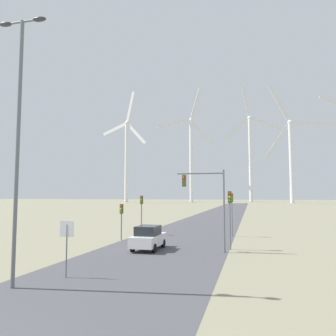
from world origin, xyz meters
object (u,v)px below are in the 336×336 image
Objects in this scene: wind_turbine_far_left at (127,153)px; wind_turbine_left at (191,151)px; stop_sign_near at (67,238)px; wind_turbine_center at (250,150)px; traffic_light_post_near_left at (121,214)px; traffic_light_post_near_right at (230,207)px; wind_turbine_right at (291,151)px; traffic_light_post_mid_left at (141,206)px; streetlamp at (19,122)px; traffic_light_mast_overhead at (208,194)px; car_approaching at (148,238)px; traffic_light_post_mid_right at (232,205)px.

wind_turbine_far_left is 0.87× the size of wind_turbine_left.
wind_turbine_center reaches higher than stop_sign_near.
wind_turbine_far_left is at bearing 111.39° from traffic_light_post_near_left.
wind_turbine_right is at bearing 81.86° from traffic_light_post_near_right.
wind_turbine_left is at bearing 98.46° from traffic_light_post_mid_left.
wind_turbine_far_left reaches higher than wind_turbine_right.
traffic_light_post_mid_left is 176.84m from wind_turbine_left.
stop_sign_near is 0.04× the size of wind_turbine_left.
traffic_light_post_near_left is at bearing -96.37° from traffic_light_post_mid_left.
wind_turbine_far_left is 42.99m from wind_turbine_left.
traffic_light_post_near_right reaches higher than stop_sign_near.
wind_turbine_right reaches higher than streetlamp.
streetlamp is 4.43× the size of stop_sign_near.
wind_turbine_center reaches higher than traffic_light_mast_overhead.
wind_turbine_left is (-25.16, 176.84, 30.02)m from traffic_light_post_near_left.
stop_sign_near is at bearing -99.11° from car_approaching.
wind_turbine_right is (22.04, 154.09, 23.70)m from traffic_light_post_near_right.
car_approaching is (-5.81, -9.61, -2.28)m from traffic_light_post_mid_right.
traffic_light_post_near_right is 0.06× the size of wind_turbine_left.
traffic_light_post_near_right reaches higher than traffic_light_post_mid_right.
traffic_light_post_mid_right is 0.06× the size of wind_turbine_center.
streetlamp is 170.99m from wind_turbine_right.
wind_turbine_left is (-27.79, 190.52, 30.48)m from stop_sign_near.
car_approaching is (-6.12, -1.54, -2.36)m from traffic_light_post_near_right.
traffic_light_post_near_left is 156.44m from wind_turbine_right.
traffic_light_post_near_right is at bearing -37.04° from traffic_light_post_mid_left.
wind_turbine_center is (36.83, 9.84, 0.42)m from wind_turbine_left.
traffic_light_post_near_right is 2.28m from traffic_light_mast_overhead.
traffic_light_post_mid_left is (-2.15, 18.04, 1.03)m from stop_sign_near.
car_approaching is at bearing -165.90° from traffic_light_post_near_right.
traffic_light_mast_overhead is at bearing 56.97° from stop_sign_near.
traffic_light_post_mid_left is at bearing 92.35° from streetlamp.
car_approaching is at bearing -92.27° from wind_turbine_center.
traffic_light_post_mid_left is at bearing -93.51° from wind_turbine_center.
traffic_light_post_mid_left is 0.07× the size of wind_turbine_right.
streetlamp is 3.06× the size of car_approaching.
traffic_light_post_near_left is at bearing 100.90° from stop_sign_near.
stop_sign_near is 169.28m from wind_turbine_right.
traffic_light_post_mid_left is 185.08m from wind_turbine_center.
stop_sign_near is 0.65× the size of traffic_light_post_mid_right.
wind_turbine_left reaches higher than traffic_light_mast_overhead.
wind_turbine_center is at bearing 87.42° from stop_sign_near.
traffic_light_mast_overhead is 186.49m from wind_turbine_left.
traffic_light_post_near_left is 163.85m from wind_turbine_far_left.
traffic_light_post_near_left is 0.04× the size of wind_turbine_center.
wind_turbine_center is (70.66, 36.08, 4.17)m from wind_turbine_far_left.
traffic_light_post_near_left is 0.81× the size of car_approaching.
traffic_light_mast_overhead is at bearing -46.75° from traffic_light_post_mid_left.
traffic_light_post_near_left is at bearing -102.05° from wind_turbine_right.
traffic_light_post_mid_left reaches higher than traffic_light_post_near_left.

